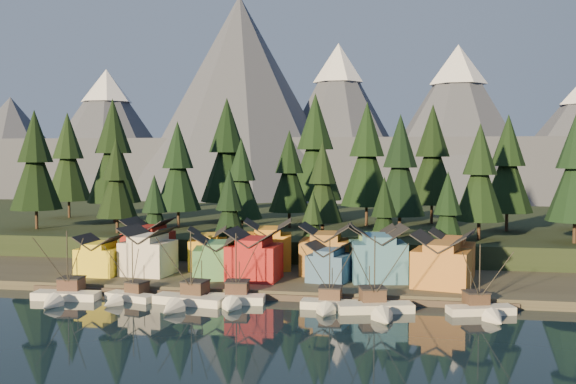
% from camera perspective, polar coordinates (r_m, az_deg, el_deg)
% --- Properties ---
extents(ground, '(500.00, 500.00, 0.00)m').
position_cam_1_polar(ground, '(91.24, -4.42, -11.60)').
color(ground, black).
rests_on(ground, ground).
extents(shore_strip, '(400.00, 50.00, 1.50)m').
position_cam_1_polar(shore_strip, '(129.30, -0.01, -6.77)').
color(shore_strip, '#393429').
rests_on(shore_strip, ground).
extents(hillside, '(420.00, 100.00, 6.00)m').
position_cam_1_polar(hillside, '(177.93, 2.76, -3.24)').
color(hillside, black).
rests_on(hillside, ground).
extents(dock, '(80.00, 4.00, 1.00)m').
position_cam_1_polar(dock, '(106.72, -2.21, -9.10)').
color(dock, '#4A3D35').
rests_on(dock, ground).
extents(mountain_ridge, '(560.00, 190.00, 90.00)m').
position_cam_1_polar(mountain_ridge, '(300.10, 4.90, 3.87)').
color(mountain_ridge, '#4D5064').
rests_on(mountain_ridge, ground).
extents(boat_0, '(11.12, 11.99, 12.38)m').
position_cam_1_polar(boat_0, '(109.94, -19.41, -7.96)').
color(boat_0, white).
rests_on(boat_0, ground).
extents(boat_1, '(9.22, 9.70, 10.53)m').
position_cam_1_polar(boat_1, '(106.95, -14.16, -8.34)').
color(boat_1, silver).
rests_on(boat_1, ground).
extents(boat_2, '(12.03, 12.79, 12.72)m').
position_cam_1_polar(boat_2, '(101.90, -9.13, -8.69)').
color(boat_2, beige).
rests_on(boat_2, ground).
extents(boat_3, '(9.61, 10.33, 12.30)m').
position_cam_1_polar(boat_3, '(101.88, -4.78, -8.58)').
color(boat_3, white).
rests_on(boat_3, ground).
extents(boat_4, '(8.83, 9.58, 11.64)m').
position_cam_1_polar(boat_4, '(98.39, 3.60, -9.07)').
color(boat_4, beige).
rests_on(boat_4, ground).
extents(boat_5, '(12.02, 12.58, 12.63)m').
position_cam_1_polar(boat_5, '(96.57, 7.95, -9.36)').
color(boat_5, beige).
rests_on(boat_5, ground).
extents(boat_6, '(10.49, 10.94, 11.37)m').
position_cam_1_polar(boat_6, '(98.95, 17.03, -9.28)').
color(boat_6, silver).
rests_on(boat_6, ground).
extents(house_front_0, '(7.43, 7.05, 7.23)m').
position_cam_1_polar(house_front_0, '(122.53, -16.40, -5.33)').
color(house_front_0, yellow).
rests_on(house_front_0, shore_strip).
extents(house_front_1, '(9.31, 9.01, 8.76)m').
position_cam_1_polar(house_front_1, '(120.72, -12.33, -5.01)').
color(house_front_1, beige).
rests_on(house_front_1, shore_strip).
extents(house_front_2, '(9.48, 9.53, 7.82)m').
position_cam_1_polar(house_front_2, '(115.65, -6.34, -5.57)').
color(house_front_2, '#49864D').
rests_on(house_front_2, shore_strip).
extents(house_front_3, '(9.13, 8.74, 8.91)m').
position_cam_1_polar(house_front_3, '(113.15, -3.01, -5.46)').
color(house_front_3, '#A21919').
rests_on(house_front_3, shore_strip).
extents(house_front_4, '(8.02, 8.42, 6.79)m').
position_cam_1_polar(house_front_4, '(112.21, 3.70, -6.11)').
color(house_front_4, '#365981').
rests_on(house_front_4, shore_strip).
extents(house_front_5, '(10.57, 9.90, 9.66)m').
position_cam_1_polar(house_front_5, '(113.17, 8.00, -5.28)').
color(house_front_5, teal).
rests_on(house_front_5, shore_strip).
extents(house_front_6, '(10.71, 10.34, 9.01)m').
position_cam_1_polar(house_front_6, '(109.98, 13.50, -5.78)').
color(house_front_6, '#AF6D2D').
rests_on(house_front_6, shore_strip).
extents(house_back_0, '(8.68, 8.34, 9.33)m').
position_cam_1_polar(house_back_0, '(129.88, -12.30, -4.28)').
color(house_back_0, maroon).
rests_on(house_back_0, shore_strip).
extents(house_back_1, '(8.62, 8.69, 7.98)m').
position_cam_1_polar(house_back_1, '(124.27, -7.15, -4.91)').
color(house_back_1, gold).
rests_on(house_back_1, shore_strip).
extents(house_back_2, '(10.08, 9.48, 9.45)m').
position_cam_1_polar(house_back_2, '(123.96, -1.78, -4.54)').
color(house_back_2, orange).
rests_on(house_back_2, shore_strip).
extents(house_back_3, '(9.09, 8.10, 9.20)m').
position_cam_1_polar(house_back_3, '(118.51, 3.38, -4.98)').
color(house_back_3, '#9E6628').
rests_on(house_back_3, shore_strip).
extents(house_back_4, '(9.05, 8.75, 9.09)m').
position_cam_1_polar(house_back_4, '(118.34, 7.40, -5.04)').
color(house_back_4, '#4A703C').
rests_on(house_back_4, shore_strip).
extents(house_back_5, '(8.76, 8.83, 8.53)m').
position_cam_1_polar(house_back_5, '(118.67, 14.39, -5.24)').
color(house_back_5, '#B5662E').
rests_on(house_back_5, shore_strip).
extents(tree_hill_0, '(11.98, 11.98, 27.90)m').
position_cam_1_polar(tree_hill_0, '(160.95, -21.54, 2.34)').
color(tree_hill_0, '#332319').
rests_on(tree_hill_0, hillside).
extents(tree_hill_1, '(13.60, 13.60, 31.67)m').
position_cam_1_polar(tree_hill_1, '(169.36, -15.25, 3.19)').
color(tree_hill_1, '#332319').
rests_on(tree_hill_1, hillside).
extents(tree_hill_2, '(9.04, 9.04, 21.05)m').
position_cam_1_polar(tree_hill_2, '(147.14, -15.00, 0.92)').
color(tree_hill_2, '#332319').
rests_on(tree_hill_2, hillside).
extents(tree_hill_3, '(10.88, 10.88, 25.34)m').
position_cam_1_polar(tree_hill_3, '(154.38, -9.76, 1.97)').
color(tree_hill_3, '#332319').
rests_on(tree_hill_3, hillside).
extents(tree_hill_4, '(13.76, 13.76, 32.07)m').
position_cam_1_polar(tree_hill_4, '(166.25, -5.43, 3.37)').
color(tree_hill_4, '#332319').
rests_on(tree_hill_4, hillside).
extents(tree_hill_5, '(9.06, 9.06, 21.11)m').
position_cam_1_polar(tree_hill_5, '(139.67, -4.16, 0.91)').
color(tree_hill_5, '#332319').
rests_on(tree_hill_5, hillside).
extents(tree_hill_6, '(9.99, 9.99, 23.27)m').
position_cam_1_polar(tree_hill_6, '(152.65, 0.12, 1.58)').
color(tree_hill_6, '#332319').
rests_on(tree_hill_6, hillside).
extents(tree_hill_7, '(8.74, 8.74, 20.36)m').
position_cam_1_polar(tree_hill_7, '(134.46, 3.09, 0.64)').
color(tree_hill_7, '#332319').
rests_on(tree_hill_7, hillside).
extents(tree_hill_8, '(12.99, 12.99, 30.26)m').
position_cam_1_polar(tree_hill_8, '(157.57, 7.03, 3.00)').
color(tree_hill_8, '#332319').
rests_on(tree_hill_8, hillside).
extents(tree_hill_9, '(11.25, 11.25, 26.21)m').
position_cam_1_polar(tree_hill_9, '(140.41, 9.94, 2.02)').
color(tree_hill_9, '#332319').
rests_on(tree_hill_9, hillside).
extents(tree_hill_10, '(12.93, 12.93, 30.11)m').
position_cam_1_polar(tree_hill_10, '(165.57, 12.71, 2.93)').
color(tree_hill_10, '#332319').
rests_on(tree_hill_10, hillside).
extents(tree_hill_11, '(10.26, 10.26, 23.90)m').
position_cam_1_polar(tree_hill_11, '(136.41, 16.67, 1.36)').
color(tree_hill_11, '#332319').
rests_on(tree_hill_11, hillside).
extents(tree_hill_12, '(11.40, 11.40, 26.57)m').
position_cam_1_polar(tree_hill_12, '(153.31, 18.95, 2.07)').
color(tree_hill_12, '#332319').
rests_on(tree_hill_12, hillside).
extents(tree_hill_13, '(11.29, 11.29, 26.30)m').
position_cam_1_polar(tree_hill_13, '(137.71, 24.24, 1.77)').
color(tree_hill_13, '#332319').
rests_on(tree_hill_13, hillside).
extents(tree_hill_15, '(14.37, 14.37, 33.47)m').
position_cam_1_polar(tree_hill_15, '(168.79, 2.44, 3.65)').
color(tree_hill_15, '#332319').
rests_on(tree_hill_15, hillside).
extents(tree_hill_16, '(12.46, 12.46, 29.03)m').
position_cam_1_polar(tree_hill_16, '(186.45, -18.96, 2.70)').
color(tree_hill_16, '#332319').
rests_on(tree_hill_16, hillside).
extents(tree_shore_0, '(7.67, 7.67, 17.87)m').
position_cam_1_polar(tree_shore_0, '(135.48, -11.77, -1.89)').
color(tree_shore_0, '#332319').
rests_on(tree_shore_0, shore_strip).
extents(tree_shore_1, '(8.23, 8.23, 19.17)m').
position_cam_1_polar(tree_shore_1, '(130.38, -5.22, -1.72)').
color(tree_shore_1, '#332319').
rests_on(tree_shore_1, shore_strip).
extents(tree_shore_2, '(6.36, 6.36, 14.82)m').
position_cam_1_polar(tree_shore_2, '(127.27, 2.21, -2.92)').
color(tree_shore_2, '#332319').
rests_on(tree_shore_2, shore_strip).
extents(tree_shore_3, '(7.60, 7.60, 17.71)m').
position_cam_1_polar(tree_shore_3, '(126.02, 8.54, -2.29)').
color(tree_shore_3, '#332319').
rests_on(tree_shore_3, shore_strip).
extents(tree_shore_4, '(8.09, 8.09, 18.85)m').
position_cam_1_polar(tree_shore_4, '(126.26, 13.99, -2.06)').
color(tree_shore_4, '#332319').
rests_on(tree_shore_4, shore_strip).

